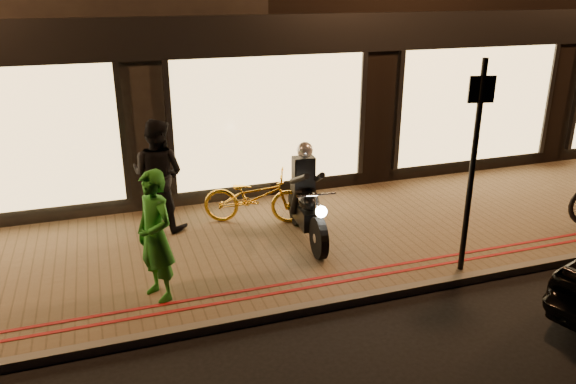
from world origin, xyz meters
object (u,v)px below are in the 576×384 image
object	(u,v)px
sign_post	(474,158)
person_green	(155,236)
bicycle_gold	(255,197)
motorcycle	(306,203)

from	to	relation	value
sign_post	person_green	xyz separation A→B (m)	(-4.21, 0.63, -0.81)
bicycle_gold	person_green	world-z (taller)	person_green
sign_post	bicycle_gold	distance (m)	3.73
sign_post	person_green	world-z (taller)	sign_post
motorcycle	bicycle_gold	bearing A→B (deg)	127.24
bicycle_gold	motorcycle	bearing A→B (deg)	-126.14
sign_post	bicycle_gold	bearing A→B (deg)	132.03
motorcycle	person_green	bearing A→B (deg)	-152.15
sign_post	motorcycle	bearing A→B (deg)	136.22
bicycle_gold	person_green	size ratio (longest dim) A/B	1.00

